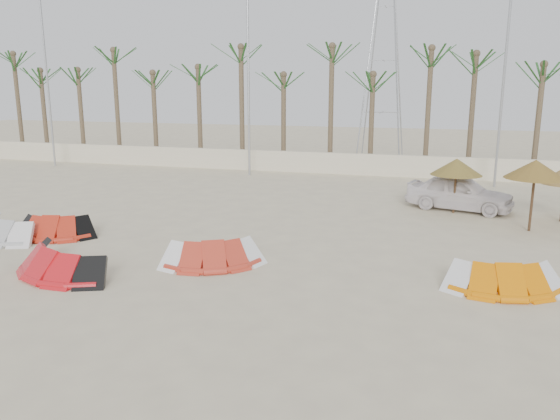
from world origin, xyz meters
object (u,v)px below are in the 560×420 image
(kite_grey, at_px, (8,226))
(parasol_mid, at_px, (535,169))
(kite_red_mid, at_px, (68,258))
(kite_red_right, at_px, (217,250))
(parasol_left, at_px, (457,167))
(car, at_px, (460,193))
(kite_orange, at_px, (504,274))
(kite_red_left, at_px, (59,225))

(kite_grey, xyz_separation_m, parasol_mid, (18.27, 6.16, 1.93))
(kite_red_mid, xyz_separation_m, kite_red_right, (3.93, 1.92, -0.00))
(parasol_left, bearing_deg, car, 71.21)
(kite_red_right, xyz_separation_m, parasol_mid, (9.85, 6.86, 1.93))
(parasol_left, distance_m, car, 1.42)
(kite_red_right, bearing_deg, kite_red_mid, -154.01)
(kite_red_right, xyz_separation_m, car, (7.38, 9.85, 0.35))
(kite_grey, height_order, kite_red_right, same)
(kite_red_mid, relative_size, parasol_mid, 1.50)
(kite_orange, bearing_deg, car, 95.32)
(parasol_left, bearing_deg, kite_red_left, -150.50)
(kite_red_left, relative_size, kite_orange, 0.95)
(parasol_left, height_order, car, parasol_left)
(kite_red_left, height_order, car, car)
(kite_red_right, height_order, parasol_left, parasol_left)
(kite_red_left, distance_m, car, 16.51)
(kite_grey, xyz_separation_m, kite_red_left, (1.68, 0.61, -0.00))
(kite_grey, distance_m, car, 18.27)
(kite_grey, distance_m, kite_red_mid, 5.19)
(kite_red_right, bearing_deg, kite_orange, 1.42)
(kite_red_mid, relative_size, kite_red_right, 1.15)
(kite_grey, height_order, parasol_mid, parasol_mid)
(kite_red_right, distance_m, parasol_left, 11.74)
(kite_red_left, height_order, kite_red_mid, same)
(kite_grey, distance_m, parasol_left, 17.80)
(kite_red_mid, xyz_separation_m, kite_orange, (12.21, 2.12, -0.00))
(car, bearing_deg, kite_red_left, 137.09)
(kite_red_mid, bearing_deg, kite_orange, 9.86)
(kite_grey, bearing_deg, parasol_left, 28.55)
(kite_red_right, bearing_deg, kite_grey, 175.27)
(kite_red_mid, height_order, kite_orange, same)
(kite_red_left, xyz_separation_m, parasol_left, (13.90, 7.86, 1.59))
(kite_red_mid, xyz_separation_m, parasol_left, (11.09, 11.09, 1.58))
(kite_orange, height_order, parasol_mid, parasol_mid)
(car, bearing_deg, kite_grey, 136.00)
(kite_grey, xyz_separation_m, kite_orange, (16.70, -0.49, -0.00))
(kite_grey, height_order, kite_red_left, same)
(kite_red_right, relative_size, kite_orange, 1.06)
(parasol_mid, bearing_deg, kite_red_right, -145.14)
(kite_grey, distance_m, parasol_mid, 19.38)
(kite_red_mid, distance_m, parasol_left, 15.76)
(kite_red_mid, distance_m, kite_red_right, 4.38)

